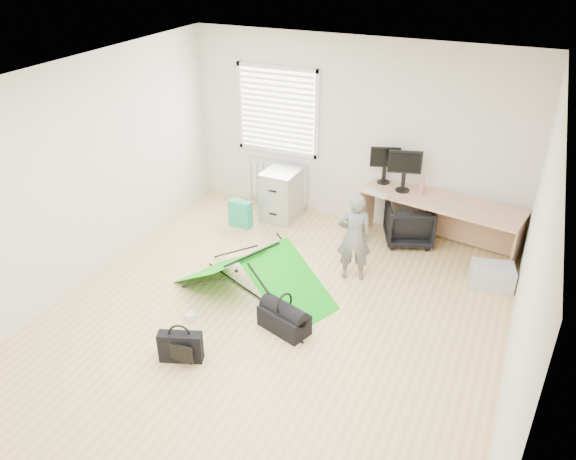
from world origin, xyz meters
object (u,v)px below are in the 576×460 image
at_px(office_chair, 409,223).
at_px(storage_crate, 492,276).
at_px(monitor_right, 404,176).
at_px(kite, 253,275).
at_px(laptop_bag, 181,347).
at_px(monitor_left, 384,170).
at_px(filing_cabinet, 283,194).
at_px(duffel_bag, 284,320).
at_px(desk, 438,224).
at_px(thermos, 422,187).
at_px(person, 354,237).

xyz_separation_m(office_chair, storage_crate, (1.22, -0.68, -0.15)).
distance_m(monitor_right, kite, 2.56).
distance_m(office_chair, laptop_bag, 3.74).
bearing_deg(monitor_left, office_chair, -44.45).
bearing_deg(filing_cabinet, kite, -73.67).
bearing_deg(duffel_bag, office_chair, 91.40).
relative_size(storage_crate, laptop_bag, 1.14).
distance_m(monitor_left, duffel_bag, 2.88).
bearing_deg(laptop_bag, duffel_bag, 28.66).
height_order(desk, monitor_right, monitor_right).
bearing_deg(monitor_left, kite, -129.78).
bearing_deg(thermos, monitor_left, 161.23).
bearing_deg(office_chair, laptop_bag, 44.16).
xyz_separation_m(office_chair, kite, (-1.39, -2.07, -0.00)).
height_order(filing_cabinet, monitor_right, monitor_right).
relative_size(monitor_left, duffel_bag, 0.72).
xyz_separation_m(desk, office_chair, (-0.40, 0.02, -0.07)).
relative_size(thermos, person, 0.19).
xyz_separation_m(monitor_left, storage_crate, (1.69, -0.91, -0.79)).
bearing_deg(monitor_left, laptop_bag, -124.58).
height_order(monitor_right, storage_crate, monitor_right).
bearing_deg(thermos, duffel_bag, -109.44).
bearing_deg(monitor_right, thermos, -22.34).
height_order(laptop_bag, duffel_bag, laptop_bag).
bearing_deg(thermos, office_chair, -164.07).
relative_size(monitor_left, storage_crate, 0.81).
bearing_deg(thermos, laptop_bag, -115.90).
distance_m(laptop_bag, duffel_bag, 1.17).
height_order(desk, storage_crate, desk).
relative_size(filing_cabinet, monitor_right, 1.69).
bearing_deg(office_chair, monitor_left, -47.77).
relative_size(desk, office_chair, 3.32).
xyz_separation_m(filing_cabinet, kite, (0.55, -2.07, -0.09)).
bearing_deg(desk, person, -114.50).
relative_size(monitor_right, storage_crate, 0.89).
bearing_deg(office_chair, person, 48.98).
xyz_separation_m(monitor_left, kite, (-0.92, -2.31, -0.64)).
bearing_deg(office_chair, desk, 156.03).
relative_size(office_chair, kite, 0.34).
bearing_deg(storage_crate, monitor_right, 151.38).
bearing_deg(laptop_bag, desk, 39.72).
bearing_deg(monitor_right, desk, -23.91).
distance_m(person, storage_crate, 1.78).
distance_m(desk, laptop_bag, 3.91).
height_order(office_chair, storage_crate, office_chair).
xyz_separation_m(filing_cabinet, storage_crate, (3.16, -0.67, -0.24)).
bearing_deg(kite, monitor_right, 84.19).
xyz_separation_m(thermos, person, (-0.55, -1.23, -0.26)).
xyz_separation_m(monitor_left, person, (0.04, -1.43, -0.34)).
height_order(monitor_left, storage_crate, monitor_left).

